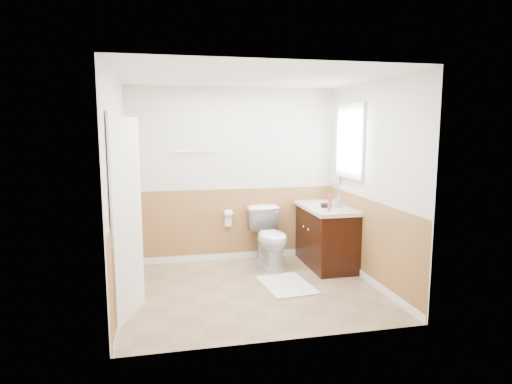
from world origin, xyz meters
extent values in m
plane|color=#8C7051|center=(0.00, 0.00, 0.00)|extent=(3.00, 3.00, 0.00)
plane|color=white|center=(0.00, 0.00, 2.50)|extent=(3.00, 3.00, 0.00)
plane|color=silver|center=(0.00, 1.30, 1.25)|extent=(3.00, 0.00, 3.00)
plane|color=silver|center=(0.00, -1.30, 1.25)|extent=(3.00, 0.00, 3.00)
plane|color=silver|center=(-1.50, 0.00, 1.25)|extent=(0.00, 3.00, 3.00)
plane|color=silver|center=(1.50, 0.00, 1.25)|extent=(0.00, 3.00, 3.00)
plane|color=#A27740|center=(0.00, 1.29, 0.50)|extent=(3.00, 0.00, 3.00)
plane|color=#A27740|center=(0.00, -1.29, 0.50)|extent=(3.00, 0.00, 3.00)
plane|color=#A27740|center=(-1.49, 0.00, 0.50)|extent=(0.00, 2.60, 2.60)
plane|color=#A27740|center=(1.49, 0.00, 0.50)|extent=(0.00, 2.60, 2.60)
imported|color=white|center=(0.44, 0.87, 0.41)|extent=(0.53, 0.84, 0.81)
cube|color=silver|center=(0.44, 0.04, 0.01)|extent=(0.63, 0.85, 0.02)
cube|color=black|center=(1.21, 0.72, 0.40)|extent=(0.55, 1.10, 0.80)
sphere|color=silver|center=(0.91, 0.62, 0.55)|extent=(0.03, 0.03, 0.03)
sphere|color=#BBBCC3|center=(0.91, 0.82, 0.55)|extent=(0.03, 0.03, 0.03)
cube|color=beige|center=(1.20, 0.72, 0.83)|extent=(0.60, 1.15, 0.05)
cylinder|color=white|center=(1.21, 0.87, 0.86)|extent=(0.36, 0.36, 0.02)
cylinder|color=silver|center=(1.39, 0.87, 0.92)|extent=(0.02, 0.02, 0.14)
cylinder|color=#CA3452|center=(1.11, 0.37, 0.96)|extent=(0.05, 0.05, 0.22)
imported|color=#9CA3B0|center=(1.33, 0.60, 0.94)|extent=(0.09, 0.09, 0.18)
cylinder|color=black|center=(1.16, 0.61, 0.89)|extent=(0.14, 0.07, 0.07)
cylinder|color=black|center=(1.13, 0.65, 0.86)|extent=(0.03, 0.03, 0.07)
cube|color=silver|center=(1.48, 1.10, 1.55)|extent=(0.02, 0.35, 0.90)
cube|color=white|center=(1.47, 0.59, 1.75)|extent=(0.04, 0.80, 1.00)
cube|color=white|center=(1.49, 0.59, 1.75)|extent=(0.01, 0.70, 0.90)
cube|color=white|center=(-1.40, -0.45, 1.02)|extent=(0.29, 0.78, 2.04)
cube|color=white|center=(-1.48, -0.45, 1.03)|extent=(0.02, 0.92, 2.10)
sphere|color=silver|center=(-1.34, -0.12, 0.95)|extent=(0.06, 0.06, 0.06)
cylinder|color=silver|center=(-0.55, 1.25, 1.60)|extent=(0.62, 0.02, 0.02)
cylinder|color=silver|center=(-0.10, 1.23, 0.70)|extent=(0.14, 0.02, 0.02)
cylinder|color=white|center=(-0.10, 1.23, 0.70)|extent=(0.10, 0.11, 0.11)
cube|color=white|center=(-0.10, 1.23, 0.59)|extent=(0.10, 0.01, 0.16)
camera|label=1|loc=(-1.04, -4.94, 1.93)|focal=30.80mm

